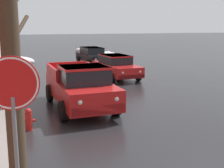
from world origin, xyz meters
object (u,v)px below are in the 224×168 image
at_px(sedan_red_parked_kerbside_close, 116,66).
at_px(stop_sign_at_corner, 13,102).
at_px(fire_hydrant, 29,119).
at_px(pickup_truck_red_approaching_near_lane, 80,86).
at_px(bare_tree_second_along_sidewalk, 10,34).
at_px(bare_tree_at_the_corner, 10,38).
at_px(sedan_black_parked_kerbside_mid, 92,55).

height_order(sedan_red_parked_kerbside_close, stop_sign_at_corner, stop_sign_at_corner).
bearing_deg(fire_hydrant, pickup_truck_red_approaching_near_lane, 42.74).
height_order(fire_hydrant, stop_sign_at_corner, stop_sign_at_corner).
relative_size(bare_tree_second_along_sidewalk, fire_hydrant, 7.84).
bearing_deg(stop_sign_at_corner, sedan_red_parked_kerbside_close, 64.77).
xyz_separation_m(bare_tree_second_along_sidewalk, fire_hydrant, (0.37, -2.61, -2.55)).
height_order(bare_tree_second_along_sidewalk, stop_sign_at_corner, bare_tree_second_along_sidewalk).
bearing_deg(bare_tree_at_the_corner, sedan_black_parked_kerbside_mid, 70.61).
distance_m(bare_tree_at_the_corner, sedan_red_parked_kerbside_close, 13.22).
bearing_deg(pickup_truck_red_approaching_near_lane, stop_sign_at_corner, -109.80).
bearing_deg(sedan_red_parked_kerbside_close, bare_tree_second_along_sidewalk, -138.82).
height_order(bare_tree_second_along_sidewalk, fire_hydrant, bare_tree_second_along_sidewalk).
bearing_deg(pickup_truck_red_approaching_near_lane, bare_tree_at_the_corner, -114.30).
xyz_separation_m(bare_tree_second_along_sidewalk, stop_sign_at_corner, (-0.05, -7.67, -0.70)).
bearing_deg(bare_tree_second_along_sidewalk, sedan_red_parked_kerbside_close, 41.18).
height_order(sedan_red_parked_kerbside_close, sedan_black_parked_kerbside_mid, same).
xyz_separation_m(pickup_truck_red_approaching_near_lane, sedan_red_parked_kerbside_close, (3.60, 5.98, -0.13)).
bearing_deg(stop_sign_at_corner, bare_tree_at_the_corner, 89.20).
xyz_separation_m(bare_tree_at_the_corner, sedan_black_parked_kerbside_mid, (6.39, 18.15, -2.26)).
relative_size(bare_tree_at_the_corner, fire_hydrant, 8.12).
height_order(pickup_truck_red_approaching_near_lane, stop_sign_at_corner, stop_sign_at_corner).
bearing_deg(bare_tree_at_the_corner, bare_tree_second_along_sidewalk, 89.76).
height_order(bare_tree_second_along_sidewalk, pickup_truck_red_approaching_near_lane, bare_tree_second_along_sidewalk).
height_order(sedan_black_parked_kerbside_mid, stop_sign_at_corner, stop_sign_at_corner).
relative_size(bare_tree_at_the_corner, pickup_truck_red_approaching_near_lane, 1.16).
distance_m(sedan_red_parked_kerbside_close, stop_sign_at_corner, 14.42).
height_order(bare_tree_second_along_sidewalk, sedan_red_parked_kerbside_close, bare_tree_second_along_sidewalk).
distance_m(bare_tree_second_along_sidewalk, pickup_truck_red_approaching_near_lane, 3.27).
bearing_deg(stop_sign_at_corner, sedan_black_parked_kerbside_mid, 71.90).
height_order(bare_tree_at_the_corner, bare_tree_second_along_sidewalk, bare_tree_at_the_corner).
xyz_separation_m(pickup_truck_red_approaching_near_lane, fire_hydrant, (-2.10, -1.94, -0.52)).
distance_m(sedan_red_parked_kerbside_close, sedan_black_parked_kerbside_mid, 6.64).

